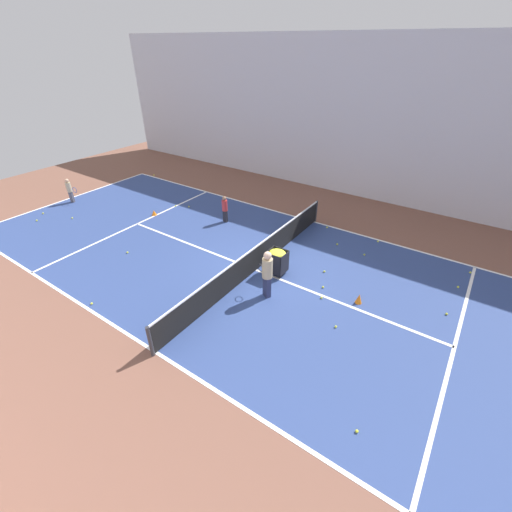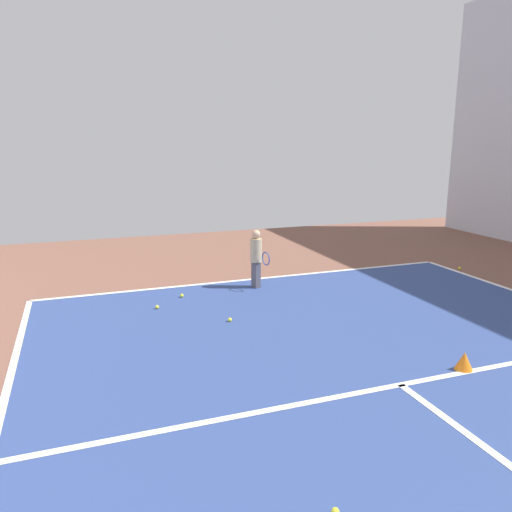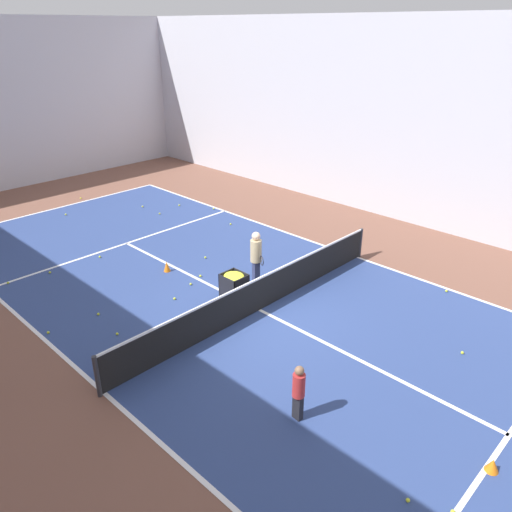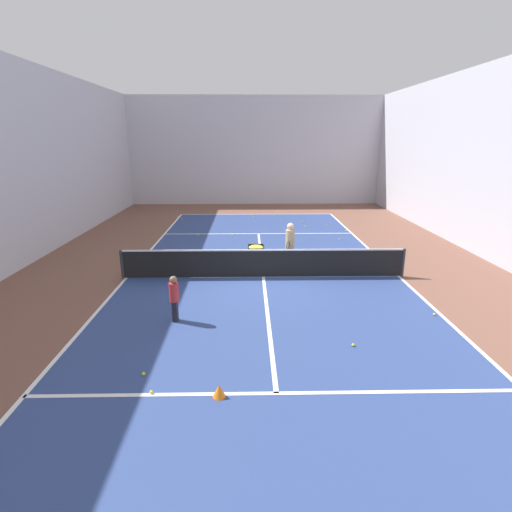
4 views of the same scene
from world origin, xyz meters
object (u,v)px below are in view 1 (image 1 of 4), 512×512
at_px(player_near_baseline, 69,189).
at_px(child_midcourt, 225,207).
at_px(ball_cart, 277,258).
at_px(training_cone_1, 154,213).
at_px(training_cone_0, 359,299).
at_px(tennis_net, 256,258).
at_px(coach_at_net, 267,271).

bearing_deg(player_near_baseline, child_midcourt, 7.43).
distance_m(ball_cart, training_cone_1, 7.29).
relative_size(player_near_baseline, training_cone_0, 3.78).
xyz_separation_m(tennis_net, coach_at_net, (1.00, 1.10, 0.43)).
relative_size(player_near_baseline, child_midcourt, 1.00).
xyz_separation_m(coach_at_net, ball_cart, (-1.23, -0.38, -0.29)).
distance_m(player_near_baseline, child_midcourt, 8.20).
relative_size(ball_cart, training_cone_1, 3.74).
bearing_deg(ball_cart, tennis_net, -71.83).
height_order(tennis_net, training_cone_1, tennis_net).
relative_size(ball_cart, training_cone_0, 2.86).
bearing_deg(training_cone_0, player_near_baseline, -87.84).
bearing_deg(coach_at_net, tennis_net, -15.58).
height_order(ball_cart, training_cone_0, ball_cart).
relative_size(child_midcourt, ball_cart, 1.32).
bearing_deg(training_cone_1, tennis_net, 80.83).
relative_size(player_near_baseline, coach_at_net, 0.74).
distance_m(player_near_baseline, training_cone_0, 14.75).
bearing_deg(player_near_baseline, tennis_net, -10.05).
bearing_deg(child_midcourt, player_near_baseline, -156.25).
xyz_separation_m(tennis_net, training_cone_0, (-0.32, 3.65, -0.35)).
distance_m(player_near_baseline, training_cone_1, 4.79).
distance_m(child_midcourt, training_cone_0, 7.29).
bearing_deg(ball_cart, child_midcourt, -118.14).
bearing_deg(child_midcourt, coach_at_net, -32.49).
distance_m(player_near_baseline, ball_cart, 11.81).
distance_m(child_midcourt, training_cone_1, 3.51).
distance_m(player_near_baseline, coach_at_net, 12.21).
height_order(coach_at_net, training_cone_0, coach_at_net).
distance_m(tennis_net, coach_at_net, 1.55).
distance_m(tennis_net, player_near_baseline, 11.09).
distance_m(tennis_net, ball_cart, 0.77).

